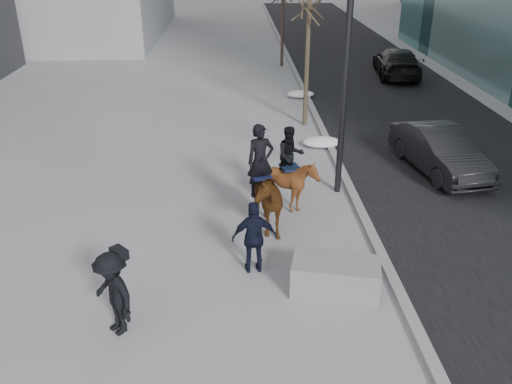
{
  "coord_description": "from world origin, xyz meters",
  "views": [
    {
      "loc": [
        -0.49,
        -10.42,
        7.02
      ],
      "look_at": [
        0.0,
        1.2,
        1.5
      ],
      "focal_mm": 38.0,
      "sensor_mm": 36.0,
      "label": 1
    }
  ],
  "objects_px": {
    "planter": "(335,277)",
    "car_near": "(440,151)",
    "mounted_right": "(290,178)",
    "mounted_left": "(261,192)"
  },
  "relations": [
    {
      "from": "car_near",
      "to": "mounted_left",
      "type": "bearing_deg",
      "value": -159.06
    },
    {
      "from": "planter",
      "to": "car_near",
      "type": "bearing_deg",
      "value": 55.09
    },
    {
      "from": "planter",
      "to": "mounted_left",
      "type": "bearing_deg",
      "value": 116.73
    },
    {
      "from": "mounted_right",
      "to": "mounted_left",
      "type": "bearing_deg",
      "value": -129.62
    },
    {
      "from": "planter",
      "to": "mounted_right",
      "type": "bearing_deg",
      "value": 98.62
    },
    {
      "from": "car_near",
      "to": "mounted_right",
      "type": "bearing_deg",
      "value": -163.66
    },
    {
      "from": "car_near",
      "to": "mounted_left",
      "type": "relative_size",
      "value": 1.56
    },
    {
      "from": "car_near",
      "to": "planter",
      "type": "bearing_deg",
      "value": -134.72
    },
    {
      "from": "mounted_left",
      "to": "mounted_right",
      "type": "bearing_deg",
      "value": 50.38
    },
    {
      "from": "car_near",
      "to": "mounted_right",
      "type": "distance_m",
      "value": 5.72
    }
  ]
}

